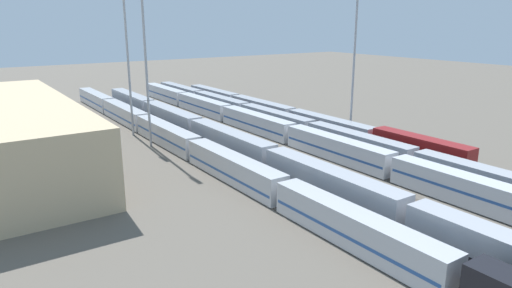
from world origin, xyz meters
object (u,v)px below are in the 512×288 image
object	(u,v)px
train_on_track_2	(285,132)
maintenance_shed	(3,136)
light_mast_1	(144,39)
train_on_track_6	(190,146)
train_on_track_5	(230,145)
light_mast_3	(127,46)
train_on_track_1	(305,129)
train_on_track_0	(288,116)
light_mast_2	(355,45)

from	to	relation	value
train_on_track_2	maintenance_shed	distance (m)	48.44
light_mast_1	train_on_track_6	bearing A→B (deg)	-165.78
train_on_track_5	light_mast_1	bearing A→B (deg)	25.93
train_on_track_6	light_mast_3	world-z (taller)	light_mast_3
train_on_track_1	light_mast_3	bearing A→B (deg)	51.43
train_on_track_6	light_mast_1	xyz separation A→B (m)	(11.03, 2.79, 17.75)
train_on_track_0	light_mast_2	bearing A→B (deg)	-167.49
train_on_track_0	train_on_track_5	bearing A→B (deg)	122.87
train_on_track_0	maintenance_shed	bearing A→B (deg)	89.82
light_mast_1	light_mast_3	xyz separation A→B (m)	(10.30, -0.21, -1.83)
train_on_track_6	light_mast_1	world-z (taller)	light_mast_1
train_on_track_2	train_on_track_6	bearing A→B (deg)	87.88
train_on_track_1	light_mast_2	world-z (taller)	light_mast_2
train_on_track_0	light_mast_3	bearing A→B (deg)	72.66
train_on_track_6	maintenance_shed	world-z (taller)	maintenance_shed
light_mast_2	train_on_track_6	bearing A→B (deg)	81.90
train_on_track_0	maintenance_shed	world-z (taller)	maintenance_shed
train_on_track_0	train_on_track_5	size ratio (longest dim) A/B	0.76
light_mast_2	light_mast_3	world-z (taller)	light_mast_2
train_on_track_0	train_on_track_2	bearing A→B (deg)	139.93
train_on_track_0	train_on_track_1	xyz separation A→B (m)	(-11.82, 5.00, -0.05)
train_on_track_1	light_mast_2	size ratio (longest dim) A/B	4.78
light_mast_3	light_mast_2	bearing A→B (deg)	-125.85
light_mast_3	train_on_track_1	bearing A→B (deg)	-128.57
train_on_track_6	train_on_track_0	bearing A→B (deg)	-69.62
light_mast_3	maintenance_shed	distance (m)	29.09
train_on_track_6	light_mast_3	xyz separation A→B (m)	(21.32, 2.58, 15.92)
train_on_track_5	maintenance_shed	size ratio (longest dim) A/B	2.17
train_on_track_2	light_mast_3	size ratio (longest dim) A/B	4.90
train_on_track_5	light_mast_3	distance (m)	31.41
train_on_track_2	train_on_track_1	xyz separation A→B (m)	(0.07, -5.00, -0.01)
train_on_track_1	light_mast_3	xyz separation A→B (m)	(21.99, 27.58, 15.92)
train_on_track_6	train_on_track_1	bearing A→B (deg)	-91.53
train_on_track_5	maintenance_shed	bearing A→B (deg)	62.81
train_on_track_1	train_on_track_5	bearing A→B (deg)	102.23
train_on_track_1	train_on_track_0	bearing A→B (deg)	-22.93
train_on_track_1	light_mast_3	distance (m)	38.70
train_on_track_1	train_on_track_2	bearing A→B (deg)	90.81
train_on_track_2	maintenance_shed	xyz separation A→B (m)	(12.07, 46.80, 3.26)
train_on_track_6	train_on_track_0	xyz separation A→B (m)	(11.15, -30.00, 0.05)
train_on_track_5	train_on_track_6	bearing A→B (deg)	44.97
light_mast_2	train_on_track_1	bearing A→B (deg)	64.33
train_on_track_1	train_on_track_6	bearing A→B (deg)	88.47
train_on_track_6	light_mast_2	xyz separation A→B (m)	(-4.77, -33.53, 16.32)
train_on_track_1	light_mast_1	distance (m)	34.99
light_mast_1	train_on_track_0	bearing A→B (deg)	-89.79
light_mast_2	maintenance_shed	size ratio (longest dim) A/B	0.53
maintenance_shed	light_mast_2	bearing A→B (deg)	-104.94
train_on_track_2	maintenance_shed	bearing A→B (deg)	75.54
train_on_track_6	train_on_track_5	xyz separation A→B (m)	(-5.00, -5.00, 0.57)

